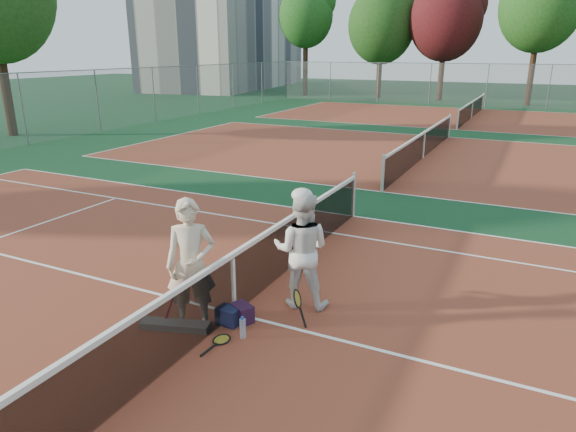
{
  "coord_description": "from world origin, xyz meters",
  "views": [
    {
      "loc": [
        3.88,
        -6.0,
        3.89
      ],
      "look_at": [
        0.0,
        1.88,
        1.05
      ],
      "focal_mm": 32.0,
      "sensor_mm": 36.0,
      "label": 1
    }
  ],
  "objects": [
    {
      "name": "tree_back_1",
      "position": [
        -9.14,
        38.01,
        5.89
      ],
      "size": [
        5.51,
        5.51,
        9.08
      ],
      "color": "#382314",
      "rests_on": "ground"
    },
    {
      "name": "tree_back_3",
      "position": [
        2.69,
        36.55,
        6.88
      ],
      "size": [
        5.61,
        5.61,
        10.13
      ],
      "color": "#382314",
      "rests_on": "ground"
    },
    {
      "name": "net_cover_canvas",
      "position": [
        -0.54,
        -0.77,
        0.05
      ],
      "size": [
        1.05,
        0.54,
        0.11
      ],
      "primitive_type": "cube",
      "rotation": [
        0.0,
        0.0,
        0.31
      ],
      "color": "#615B57",
      "rests_on": "ground"
    },
    {
      "name": "player_b",
      "position": [
        0.79,
        0.75,
        0.93
      ],
      "size": [
        1.05,
        0.9,
        1.86
      ],
      "primitive_type": "imported",
      "rotation": [
        0.0,
        0.0,
        3.38
      ],
      "color": "white",
      "rests_on": "ground"
    },
    {
      "name": "net_far_a",
      "position": [
        0.0,
        13.5,
        0.51
      ],
      "size": [
        0.1,
        10.98,
        1.02
      ],
      "primitive_type": null,
      "color": "black",
      "rests_on": "ground"
    },
    {
      "name": "sports_bag_purple",
      "position": [
        0.23,
        -0.14,
        0.14
      ],
      "size": [
        0.41,
        0.36,
        0.28
      ],
      "primitive_type": "cube",
      "rotation": [
        0.0,
        0.0,
        -0.45
      ],
      "color": "black",
      "rests_on": "ground"
    },
    {
      "name": "racket_spare",
      "position": [
        0.25,
        -0.74,
        0.01
      ],
      "size": [
        0.3,
        0.61,
        0.03
      ],
      "primitive_type": null,
      "rotation": [
        0.0,
        0.0,
        1.52
      ],
      "color": "black",
      "rests_on": "ground"
    },
    {
      "name": "court_far_b",
      "position": [
        0.0,
        27.0,
        0.0
      ],
      "size": [
        23.77,
        10.97,
        0.01
      ],
      "primitive_type": "cube",
      "color": "brown",
      "rests_on": "ground"
    },
    {
      "name": "court_main",
      "position": [
        0.0,
        0.0,
        0.0
      ],
      "size": [
        23.77,
        10.97,
        0.01
      ],
      "primitive_type": "cube",
      "color": "brown",
      "rests_on": "ground"
    },
    {
      "name": "sports_bag_navy",
      "position": [
        0.09,
        -0.3,
        0.13
      ],
      "size": [
        0.35,
        0.25,
        0.27
      ],
      "primitive_type": "cube",
      "rotation": [
        0.0,
        0.0,
        -0.07
      ],
      "color": "black",
      "rests_on": "ground"
    },
    {
      "name": "fence_back",
      "position": [
        0.0,
        34.0,
        1.5
      ],
      "size": [
        32.0,
        0.06,
        3.0
      ],
      "primitive_type": null,
      "color": "slate",
      "rests_on": "ground"
    },
    {
      "name": "court_far_a",
      "position": [
        0.0,
        13.5,
        0.0
      ],
      "size": [
        23.77,
        10.97,
        0.01
      ],
      "primitive_type": "cube",
      "color": "brown",
      "rests_on": "ground"
    },
    {
      "name": "racket_black_held",
      "position": [
        1.03,
        0.09,
        0.29
      ],
      "size": [
        0.23,
        0.29,
        0.58
      ],
      "primitive_type": null,
      "rotation": [
        0.0,
        0.0,
        3.27
      ],
      "color": "black",
      "rests_on": "ground"
    },
    {
      "name": "racket_red",
      "position": [
        -0.64,
        -0.66,
        0.29
      ],
      "size": [
        0.34,
        0.35,
        0.58
      ],
      "primitive_type": null,
      "rotation": [
        0.0,
        0.0,
        0.6
      ],
      "color": "maroon",
      "rests_on": "ground"
    },
    {
      "name": "net_main",
      "position": [
        0.0,
        0.0,
        0.51
      ],
      "size": [
        0.1,
        10.98,
        1.02
      ],
      "primitive_type": null,
      "color": "black",
      "rests_on": "ground"
    },
    {
      "name": "net_far_b",
      "position": [
        0.0,
        27.0,
        0.51
      ],
      "size": [
        0.1,
        10.98,
        1.02
      ],
      "primitive_type": null,
      "color": "black",
      "rests_on": "ground"
    },
    {
      "name": "apartment_block",
      "position": [
        -28.0,
        44.0,
        7.5
      ],
      "size": [
        12.96,
        23.18,
        15.0
      ],
      "primitive_type": "cube",
      "rotation": [
        0.0,
        0.0,
        0.14
      ],
      "color": "beige",
      "rests_on": "ground"
    },
    {
      "name": "tree_back_0",
      "position": [
        -15.73,
        37.34,
        6.73
      ],
      "size": [
        4.72,
        4.72,
        9.48
      ],
      "color": "#382314",
      "rests_on": "ground"
    },
    {
      "name": "player_a",
      "position": [
        -0.35,
        -0.55,
        0.97
      ],
      "size": [
        0.85,
        0.77,
        1.95
      ],
      "primitive_type": "imported",
      "rotation": [
        0.0,
        0.0,
        0.56
      ],
      "color": "beige",
      "rests_on": "ground"
    },
    {
      "name": "ground",
      "position": [
        0.0,
        0.0,
        0.0
      ],
      "size": [
        130.0,
        130.0,
        0.0
      ],
      "primitive_type": "plane",
      "color": "#0F371C",
      "rests_on": "ground"
    },
    {
      "name": "water_bottle",
      "position": [
        0.48,
        -0.55,
        0.15
      ],
      "size": [
        0.09,
        0.09,
        0.3
      ],
      "primitive_type": "cylinder",
      "color": "#C9DEFF",
      "rests_on": "ground"
    },
    {
      "name": "tree_back_maroon",
      "position": [
        -3.98,
        38.05,
        6.22
      ],
      "size": [
        5.63,
        5.63,
        9.48
      ],
      "color": "#382314",
      "rests_on": "ground"
    }
  ]
}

